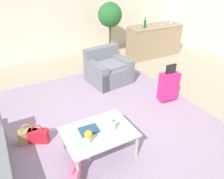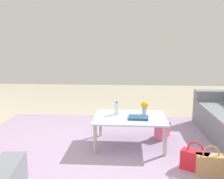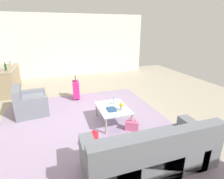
{
  "view_description": "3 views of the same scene",
  "coord_description": "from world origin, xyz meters",
  "px_view_note": "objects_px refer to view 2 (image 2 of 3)",
  "views": [
    {
      "loc": [
        -1.44,
        -2.81,
        2.57
      ],
      "look_at": [
        -0.06,
        -0.3,
        0.96
      ],
      "focal_mm": 35.0,
      "sensor_mm": 36.0,
      "label": 1
    },
    {
      "loc": [
        -0.37,
        3.03,
        1.49
      ],
      "look_at": [
        -0.16,
        -0.22,
        0.89
      ],
      "focal_mm": 40.0,
      "sensor_mm": 36.0,
      "label": 2
    },
    {
      "loc": [
        -4.35,
        0.86,
        2.4
      ],
      "look_at": [
        -0.74,
        -0.36,
        1.07
      ],
      "focal_mm": 28.0,
      "sensor_mm": 36.0,
      "label": 3
    }
  ],
  "objects_px": {
    "handbag_pink": "(162,130)",
    "coffee_table_book": "(138,118)",
    "water_bottle": "(117,109)",
    "flower_vase": "(145,106)",
    "handbag_tan": "(210,164)",
    "coffee_table": "(130,120)",
    "handbag_red": "(195,160)"
  },
  "relations": [
    {
      "from": "handbag_pink",
      "to": "coffee_table_book",
      "type": "bearing_deg",
      "value": 44.47
    },
    {
      "from": "coffee_table_book",
      "to": "handbag_pink",
      "type": "xyz_separation_m",
      "value": [
        -0.41,
        -0.4,
        -0.32
      ]
    },
    {
      "from": "water_bottle",
      "to": "flower_vase",
      "type": "bearing_deg",
      "value": -173.21
    },
    {
      "from": "handbag_tan",
      "to": "coffee_table_book",
      "type": "bearing_deg",
      "value": -42.22
    },
    {
      "from": "handbag_pink",
      "to": "coffee_table",
      "type": "bearing_deg",
      "value": 31.22
    },
    {
      "from": "coffee_table",
      "to": "coffee_table_book",
      "type": "bearing_deg",
      "value": 146.31
    },
    {
      "from": "coffee_table_book",
      "to": "handbag_pink",
      "type": "height_order",
      "value": "coffee_table_book"
    },
    {
      "from": "water_bottle",
      "to": "handbag_tan",
      "type": "height_order",
      "value": "water_bottle"
    },
    {
      "from": "water_bottle",
      "to": "flower_vase",
      "type": "height_order",
      "value": "flower_vase"
    },
    {
      "from": "coffee_table_book",
      "to": "handbag_tan",
      "type": "relative_size",
      "value": 0.78
    },
    {
      "from": "flower_vase",
      "to": "water_bottle",
      "type": "bearing_deg",
      "value": 6.79
    },
    {
      "from": "flower_vase",
      "to": "handbag_pink",
      "type": "height_order",
      "value": "flower_vase"
    },
    {
      "from": "coffee_table_book",
      "to": "flower_vase",
      "type": "distance_m",
      "value": 0.27
    },
    {
      "from": "coffee_table_book",
      "to": "flower_vase",
      "type": "xyz_separation_m",
      "value": [
        -0.1,
        -0.23,
        0.11
      ]
    },
    {
      "from": "handbag_tan",
      "to": "coffee_table",
      "type": "bearing_deg",
      "value": -41.22
    },
    {
      "from": "coffee_table",
      "to": "water_bottle",
      "type": "bearing_deg",
      "value": -26.57
    },
    {
      "from": "coffee_table",
      "to": "handbag_tan",
      "type": "distance_m",
      "value": 1.25
    },
    {
      "from": "handbag_tan",
      "to": "water_bottle",
      "type": "bearing_deg",
      "value": -38.97
    },
    {
      "from": "coffee_table",
      "to": "handbag_pink",
      "type": "height_order",
      "value": "coffee_table"
    },
    {
      "from": "water_bottle",
      "to": "handbag_red",
      "type": "xyz_separation_m",
      "value": [
        -0.97,
        0.81,
        -0.4
      ]
    },
    {
      "from": "water_bottle",
      "to": "handbag_pink",
      "type": "distance_m",
      "value": 0.86
    },
    {
      "from": "coffee_table_book",
      "to": "handbag_red",
      "type": "distance_m",
      "value": 0.96
    },
    {
      "from": "handbag_tan",
      "to": "handbag_pink",
      "type": "bearing_deg",
      "value": -70.69
    },
    {
      "from": "handbag_red",
      "to": "handbag_pink",
      "type": "distance_m",
      "value": 1.06
    },
    {
      "from": "coffee_table",
      "to": "water_bottle",
      "type": "height_order",
      "value": "water_bottle"
    },
    {
      "from": "coffee_table_book",
      "to": "handbag_pink",
      "type": "bearing_deg",
      "value": -133.02
    },
    {
      "from": "handbag_red",
      "to": "handbag_tan",
      "type": "height_order",
      "value": "same"
    },
    {
      "from": "flower_vase",
      "to": "handbag_tan",
      "type": "height_order",
      "value": "flower_vase"
    },
    {
      "from": "coffee_table",
      "to": "coffee_table_book",
      "type": "height_order",
      "value": "coffee_table_book"
    },
    {
      "from": "water_bottle",
      "to": "handbag_red",
      "type": "distance_m",
      "value": 1.33
    },
    {
      "from": "coffee_table",
      "to": "handbag_tan",
      "type": "xyz_separation_m",
      "value": [
        -0.92,
        0.81,
        -0.26
      ]
    },
    {
      "from": "coffee_table",
      "to": "water_bottle",
      "type": "distance_m",
      "value": 0.27
    }
  ]
}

